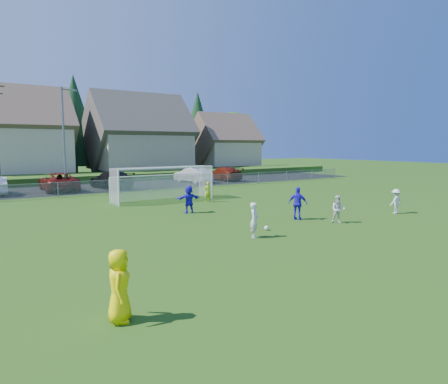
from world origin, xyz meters
The scene contains 20 objects.
ground centered at (0.00, 0.00, 0.00)m, with size 160.00×160.00×0.00m, color #193D0C.
asphalt_lot centered at (0.00, 27.50, 0.01)m, with size 60.00×60.00×0.00m, color black.
grass_embankment centered at (0.00, 35.00, 0.40)m, with size 70.00×6.00×0.80m, color #1E420F.
soccer_ball centered at (-0.42, 3.78, 0.11)m, with size 0.22×0.22×0.22m, color white.
referee centered at (-9.69, -1.92, 0.85)m, with size 0.83×0.54×1.71m, color #FFEA05.
player_white_a centered at (-1.86, 2.93, 0.78)m, with size 0.57×0.37×1.56m, color silver.
player_white_b centered at (3.80, 3.03, 0.72)m, with size 0.70×0.54×1.44m, color silver.
player_white_c centered at (9.02, 3.07, 0.73)m, with size 0.94×0.54×1.45m, color silver.
player_blue_a centered at (2.75, 4.90, 0.89)m, with size 1.04×0.43×1.78m, color #2516D4.
player_blue_b centered at (-1.08, 10.14, 0.82)m, with size 1.53×0.49×1.65m, color #2516D4.
goalkeeper centered at (2.35, 13.50, 0.72)m, with size 0.53×0.35×1.44m, color #A6CD18.
car_c centered at (-4.91, 26.82, 0.81)m, with size 2.69×5.83×1.62m, color #66100B.
car_d centered at (-0.36, 26.25, 0.82)m, with size 2.29×5.63×1.63m, color black.
car_f centered at (8.91, 27.03, 0.82)m, with size 1.73×4.95×1.63m, color silver.
car_g centered at (13.13, 27.28, 0.78)m, with size 2.18×5.36×1.55m, color maroon.
soccer_goal centered at (0.00, 16.05, 1.63)m, with size 7.42×1.90×2.50m.
chainlink_fence centered at (0.00, 22.00, 0.63)m, with size 52.06×0.06×1.20m.
streetlight centered at (-4.45, 26.00, 4.84)m, with size 1.38×0.18×9.00m.
houses_row centered at (1.97, 42.46, 7.33)m, with size 53.90×11.45×13.27m.
tree_row centered at (1.04, 48.74, 6.91)m, with size 65.98×12.36×13.80m.
Camera 1 is at (-12.67, -10.54, 4.05)m, focal length 32.00 mm.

